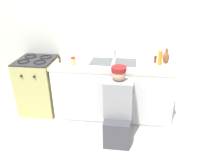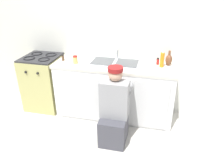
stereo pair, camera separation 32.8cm
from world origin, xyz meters
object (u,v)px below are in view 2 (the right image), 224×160
object	(u,v)px
vase_decorative	(169,60)
plumber_person	(114,112)
condiment_jar	(75,60)
sink_double_basin	(115,63)
soap_bottle_orange	(162,60)
stove_range	(44,82)
spice_bottle_pepper	(63,58)
spice_bottle_red	(158,61)

from	to	relation	value
vase_decorative	plumber_person	bearing A→B (deg)	-131.25
plumber_person	condiment_jar	distance (m)	1.04
sink_double_basin	soap_bottle_orange	bearing A→B (deg)	3.00
stove_range	vase_decorative	xyz separation A→B (m)	(2.08, 0.13, 0.54)
stove_range	plumber_person	bearing A→B (deg)	-24.41
stove_range	soap_bottle_orange	distance (m)	2.06
stove_range	spice_bottle_pepper	world-z (taller)	spice_bottle_pepper
plumber_person	vase_decorative	xyz separation A→B (m)	(0.67, 0.77, 0.55)
soap_bottle_orange	spice_bottle_red	world-z (taller)	soap_bottle_orange
soap_bottle_orange	spice_bottle_pepper	bearing A→B (deg)	-177.18
sink_double_basin	soap_bottle_orange	size ratio (longest dim) A/B	3.20
stove_range	condiment_jar	bearing A→B (deg)	-10.13
plumber_person	spice_bottle_red	bearing A→B (deg)	56.24
soap_bottle_orange	condiment_jar	world-z (taller)	soap_bottle_orange
spice_bottle_red	condiment_jar	size ratio (longest dim) A/B	0.82
sink_double_basin	vase_decorative	xyz separation A→B (m)	(0.81, 0.13, 0.07)
stove_range	spice_bottle_red	distance (m)	1.99
soap_bottle_orange	condiment_jar	bearing A→B (deg)	-173.08
spice_bottle_pepper	vase_decorative	distance (m)	1.66
soap_bottle_orange	plumber_person	bearing A→B (deg)	-130.32
plumber_person	stove_range	bearing A→B (deg)	155.59
spice_bottle_pepper	condiment_jar	distance (m)	0.26
vase_decorative	condiment_jar	world-z (taller)	vase_decorative
plumber_person	spice_bottle_red	world-z (taller)	plumber_person
plumber_person	vase_decorative	size ratio (longest dim) A/B	4.80
sink_double_basin	condiment_jar	bearing A→B (deg)	-168.57
sink_double_basin	stove_range	size ratio (longest dim) A/B	0.84
soap_bottle_orange	spice_bottle_red	bearing A→B (deg)	124.50
stove_range	spice_bottle_red	xyz separation A→B (m)	(1.92, 0.13, 0.50)
sink_double_basin	plumber_person	distance (m)	0.81
condiment_jar	soap_bottle_orange	bearing A→B (deg)	6.92
stove_range	spice_bottle_pepper	xyz separation A→B (m)	(0.43, -0.04, 0.50)
stove_range	spice_bottle_pepper	size ratio (longest dim) A/B	9.06
stove_range	soap_bottle_orange	world-z (taller)	soap_bottle_orange
sink_double_basin	spice_bottle_pepper	distance (m)	0.85
spice_bottle_pepper	spice_bottle_red	world-z (taller)	same
soap_bottle_orange	vase_decorative	size ratio (longest dim) A/B	1.09
plumber_person	spice_bottle_pepper	size ratio (longest dim) A/B	10.52
sink_double_basin	spice_bottle_red	size ratio (longest dim) A/B	7.62
vase_decorative	soap_bottle_orange	bearing A→B (deg)	-137.45
spice_bottle_red	stove_range	bearing A→B (deg)	-176.15
stove_range	vase_decorative	world-z (taller)	vase_decorative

